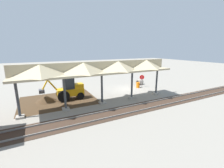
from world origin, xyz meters
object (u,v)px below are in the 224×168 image
object	(u,v)px
backhoe	(69,90)
traffic_barrel	(138,85)
concrete_pipe	(139,82)
stop_sign	(142,78)

from	to	relation	value
backhoe	traffic_barrel	distance (m)	11.21
backhoe	traffic_barrel	xyz separation A→B (m)	(-11.16, -0.76, -0.82)
backhoe	concrete_pipe	bearing A→B (deg)	-169.05
stop_sign	traffic_barrel	size ratio (longest dim) A/B	2.24
concrete_pipe	backhoe	bearing A→B (deg)	10.95
concrete_pipe	traffic_barrel	xyz separation A→B (m)	(1.59, 1.70, -0.02)
traffic_barrel	concrete_pipe	bearing A→B (deg)	-133.04
concrete_pipe	traffic_barrel	world-z (taller)	concrete_pipe
stop_sign	concrete_pipe	distance (m)	1.97
backhoe	concrete_pipe	world-z (taller)	backhoe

